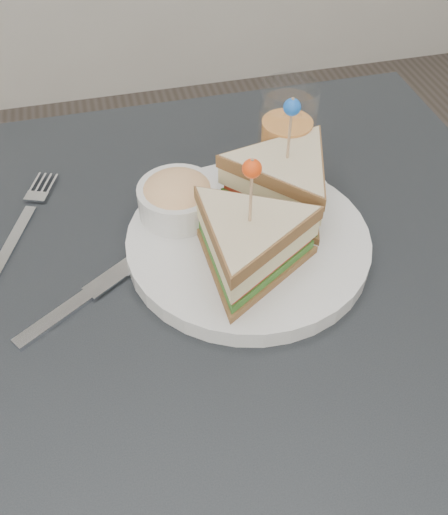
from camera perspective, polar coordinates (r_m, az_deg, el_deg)
The scene contains 5 objects.
table at distance 0.67m, azimuth -0.63°, elevation -8.26°, with size 0.80×0.80×0.75m.
plate_meal at distance 0.63m, azimuth 3.01°, elevation 4.06°, with size 0.31×0.30×0.16m.
cutlery_fork at distance 0.73m, azimuth -19.11°, elevation 3.83°, with size 0.09×0.18×0.01m.
cutlery_knife at distance 0.63m, azimuth -12.66°, elevation -3.12°, with size 0.19×0.13×0.01m.
drink_set at distance 0.72m, azimuth 6.14°, elevation 11.24°, with size 0.11×0.11×0.14m.
Camera 1 is at (-0.09, -0.38, 1.22)m, focal length 40.00 mm.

